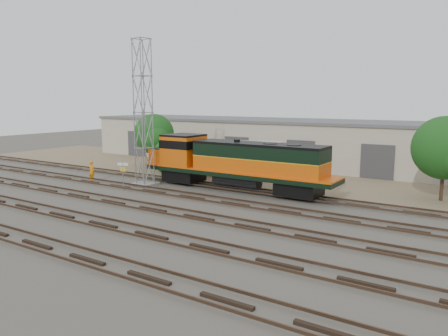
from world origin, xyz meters
The scene contains 12 objects.
ground centered at (0.00, 0.00, 0.00)m, with size 140.00×140.00×0.00m, color #47423A.
dirt_strip centered at (0.00, 15.00, 0.01)m, with size 80.00×16.00×0.02m, color #726047.
tracks centered at (0.00, -3.00, 0.08)m, with size 80.00×20.40×0.28m.
warehouse centered at (0.04, 22.98, 2.65)m, with size 58.40×10.40×5.30m.
locomotive centered at (1.07, 6.00, 2.44)m, with size 17.76×3.12×4.27m.
signal_tower centered at (-6.83, 3.47, 6.30)m, with size 1.91×1.91×12.90m.
sign_post centered at (-6.85, 0.84, 1.68)m, with size 0.95×0.32×2.40m.
worker centered at (-12.46, 2.18, 0.97)m, with size 0.71×0.46×1.94m, color orange.
semi_trailer centered at (-3.18, 11.23, 2.28)m, with size 12.00×4.92×3.62m.
tree_west centered at (-13.56, 12.27, 3.63)m, with size 4.87×4.64×6.07m.
tree_mid centered at (-9.51, 10.14, 1.55)m, with size 3.93×3.74×3.74m.
tree_east centered at (16.76, 11.10, 3.96)m, with size 5.05×4.81×6.49m.
Camera 1 is at (20.50, -25.15, 7.68)m, focal length 35.00 mm.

